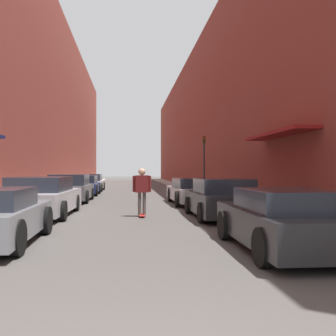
{
  "coord_description": "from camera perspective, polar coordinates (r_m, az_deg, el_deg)",
  "views": [
    {
      "loc": [
        -0.01,
        -1.43,
        1.57
      ],
      "look_at": [
        1.45,
        12.49,
        1.67
      ],
      "focal_mm": 40.0,
      "sensor_mm": 36.0,
      "label": 1
    }
  ],
  "objects": [
    {
      "name": "ground",
      "position": [
        28.07,
        -5.98,
        -3.63
      ],
      "size": [
        146.25,
        146.25,
        0.0
      ],
      "primitive_type": "plane",
      "color": "#4C4947"
    },
    {
      "name": "curb_strip_left",
      "position": [
        35.05,
        -14.03,
        -2.88
      ],
      "size": [
        1.8,
        66.48,
        0.12
      ],
      "color": "#A3A099",
      "rests_on": "ground"
    },
    {
      "name": "curb_strip_right",
      "position": [
        35.05,
        2.07,
        -2.89
      ],
      "size": [
        1.8,
        66.48,
        0.12
      ],
      "color": "#A3A099",
      "rests_on": "ground"
    },
    {
      "name": "building_row_left",
      "position": [
        36.08,
        -18.64,
        9.57
      ],
      "size": [
        4.9,
        66.48,
        15.63
      ],
      "color": "brown",
      "rests_on": "ground"
    },
    {
      "name": "building_row_right",
      "position": [
        35.86,
        6.7,
        7.25
      ],
      "size": [
        4.9,
        66.48,
        12.71
      ],
      "color": "brown",
      "rests_on": "ground"
    },
    {
      "name": "parked_car_left_1",
      "position": [
        13.66,
        -18.62,
        -4.23
      ],
      "size": [
        2.07,
        4.78,
        1.36
      ],
      "color": "#B7B7BC",
      "rests_on": "ground"
    },
    {
      "name": "parked_car_left_2",
      "position": [
        19.58,
        -14.68,
        -3.07
      ],
      "size": [
        2.07,
        4.23,
        1.38
      ],
      "color": "#515459",
      "rests_on": "ground"
    },
    {
      "name": "parked_car_left_3",
      "position": [
        24.68,
        -12.82,
        -2.63
      ],
      "size": [
        2.04,
        4.04,
        1.26
      ],
      "color": "navy",
      "rests_on": "ground"
    },
    {
      "name": "parked_car_left_4",
      "position": [
        29.63,
        -11.69,
        -2.22
      ],
      "size": [
        1.97,
        4.37,
        1.32
      ],
      "color": "silver",
      "rests_on": "ground"
    },
    {
      "name": "parked_car_right_0",
      "position": [
        7.76,
        17.28,
        -7.63
      ],
      "size": [
        1.93,
        4.02,
        1.21
      ],
      "color": "#232326",
      "rests_on": "ground"
    },
    {
      "name": "parked_car_right_1",
      "position": [
        12.63,
        8.18,
        -4.69
      ],
      "size": [
        2.02,
        4.09,
        1.31
      ],
      "color": "#232326",
      "rests_on": "ground"
    },
    {
      "name": "parked_car_right_2",
      "position": [
        17.62,
        3.55,
        -3.55
      ],
      "size": [
        1.85,
        4.78,
        1.23
      ],
      "color": "#B7B7BC",
      "rests_on": "ground"
    },
    {
      "name": "skateboarder",
      "position": [
        12.79,
        -4.0,
        -2.9
      ],
      "size": [
        0.63,
        0.78,
        1.66
      ],
      "color": "#B2231E",
      "rests_on": "ground"
    },
    {
      "name": "traffic_light",
      "position": [
        22.73,
        5.52,
        1.45
      ],
      "size": [
        0.16,
        0.22,
        3.55
      ],
      "color": "#2D2D2D",
      "rests_on": "curb_strip_right"
    }
  ]
}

